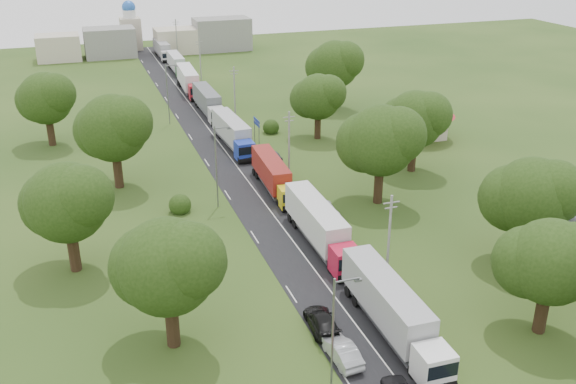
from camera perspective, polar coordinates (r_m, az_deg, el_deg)
name	(u,v)px	position (r m, az deg, el deg)	size (l,w,h in m)	color
ground	(305,258)	(65.18, 1.55, -5.86)	(260.00, 260.00, 0.00)	#264115
road	(251,186)	(82.33, -3.30, 0.58)	(8.00, 200.00, 0.04)	black
info_sign	(257,126)	(96.20, -2.81, 5.89)	(0.12, 3.10, 4.10)	slate
pole_1	(389,239)	(59.40, 8.96, -4.12)	(1.60, 0.24, 9.00)	gray
pole_2	(289,144)	(83.08, 0.10, 4.29)	(1.60, 0.24, 9.00)	gray
pole_3	(235,92)	(108.83, -4.77, 8.82)	(1.60, 0.24, 9.00)	gray
pole_4	(200,60)	(135.47, -7.81, 11.57)	(1.60, 0.24, 9.00)	gray
pole_5	(177,37)	(162.57, -9.88, 13.39)	(1.60, 0.24, 9.00)	gray
lamp_0	(335,335)	(44.84, 4.18, -12.53)	(2.03, 0.22, 10.00)	slate
lamp_1	(217,163)	(74.58, -6.30, 2.59)	(2.03, 0.22, 10.00)	slate
lamp_2	(168,91)	(107.54, -10.59, 8.81)	(2.03, 0.22, 10.00)	slate
tree_2	(550,261)	(55.22, 22.23, -5.70)	(8.00, 8.00, 10.10)	#382616
tree_3	(531,196)	(65.36, 20.80, -0.34)	(8.80, 8.80, 11.07)	#382616
tree_4	(380,140)	(75.43, 8.21, 4.59)	(9.60, 9.60, 12.05)	#382616
tree_5	(415,119)	(86.45, 11.18, 6.38)	(8.80, 8.80, 11.07)	#382616
tree_6	(318,97)	(98.38, 2.67, 8.47)	(8.00, 8.00, 10.10)	#382616
tree_7	(334,64)	(114.94, 4.15, 11.25)	(9.60, 9.60, 12.05)	#382616
tree_10	(167,266)	(50.12, -10.70, -6.45)	(8.80, 8.80, 11.07)	#382616
tree_11	(66,202)	(63.37, -19.10, -0.83)	(8.80, 8.80, 11.07)	#382616
tree_12	(113,128)	(82.08, -15.30, 5.54)	(9.60, 9.60, 12.05)	#382616
tree_13	(46,98)	(101.49, -20.74, 7.81)	(8.80, 8.80, 11.07)	#382616
house_cream	(421,115)	(101.16, 11.71, 6.68)	(10.08, 10.08, 5.80)	beige
distant_town	(154,40)	(166.97, -11.82, 13.09)	(52.00, 8.00, 8.00)	gray
church	(131,28)	(174.01, -13.82, 13.95)	(5.00, 5.00, 12.30)	beige
truck_0	(392,309)	(53.84, 9.19, -10.22)	(2.93, 15.56, 4.31)	white
truck_1	(319,225)	(66.60, 2.82, -2.98)	(2.85, 15.61, 4.32)	red
truck_2	(273,175)	(80.21, -1.32, 1.56)	(2.95, 13.95, 3.85)	yellow
truck_3	(233,133)	(95.82, -4.92, 5.27)	(3.11, 15.13, 4.18)	#1C35A9
truck_4	(208,102)	(113.03, -7.12, 7.97)	(2.60, 14.91, 4.13)	silver
truck_5	(189,80)	(128.42, -8.81, 9.78)	(3.26, 15.73, 4.35)	#A91A26
truck_6	(177,63)	(145.99, -9.87, 11.21)	(2.39, 13.57, 3.76)	#235E24
truck_7	(162,49)	(162.47, -11.11, 12.34)	(2.69, 13.75, 3.80)	#BEBEBE
car_lane_mid	(341,351)	(51.31, 4.77, -13.91)	(1.67, 4.80, 1.58)	#A7AAB0
car_lane_rear	(322,322)	(54.43, 3.03, -11.44)	(2.15, 5.29, 1.54)	black
car_verge_near	(324,209)	(73.81, 3.23, -1.56)	(2.53, 5.50, 1.53)	silver
car_verge_far	(273,156)	(90.63, -1.34, 3.25)	(1.62, 4.02, 1.37)	#55565C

